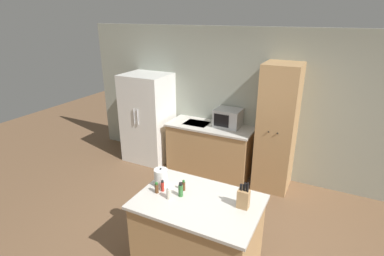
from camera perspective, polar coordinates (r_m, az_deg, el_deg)
wall_back at (r=5.31m, az=13.88°, el=4.07°), size 7.20×0.06×2.60m
refrigerator at (r=5.96m, az=-8.38°, el=1.92°), size 0.87×0.76×1.73m
back_counter at (r=5.56m, az=3.42°, el=-3.88°), size 1.56×0.66×0.91m
pantry_cabinet at (r=5.03m, az=15.89°, el=-0.10°), size 0.57×0.63×2.10m
kitchen_island at (r=3.60m, az=1.12°, el=-19.53°), size 1.34×0.92×0.90m
microwave at (r=5.32m, az=6.88°, el=1.93°), size 0.45×0.38×0.32m
knife_block at (r=3.21m, az=9.76°, el=-13.07°), size 0.12×0.09×0.31m
spice_bottle_tall_dark at (r=3.34m, az=-4.43°, el=-12.28°), size 0.06×0.06×0.14m
spice_bottle_short_red at (r=3.36m, az=-2.17°, el=-11.70°), size 0.05×0.05×0.17m
spice_bottle_amber_oil at (r=3.46m, az=-1.60°, el=-10.92°), size 0.04×0.04×0.13m
spice_bottle_green_herb at (r=3.45m, az=-6.75°, el=-11.27°), size 0.04×0.04×0.13m
spice_bottle_pale_salt at (r=3.47m, az=-5.63°, el=-10.95°), size 0.04×0.04×0.13m
kettle at (r=3.56m, az=-5.92°, el=-9.32°), size 0.16×0.16×0.23m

